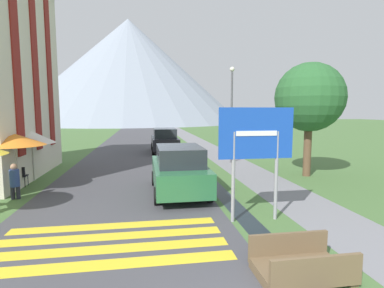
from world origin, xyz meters
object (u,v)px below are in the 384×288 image
parked_car_near (179,170)px  parked_car_far (165,140)px  person_seated_far (15,180)px  streetlamp (232,107)px  cafe_chair_far_right (18,174)px  cafe_umbrella_middle_orange (15,140)px  cafe_chair_far_left (21,175)px  tree_by_path (310,98)px  cafe_umbrella_rear_white (32,137)px  footbridge (301,265)px  person_standing_terrace (10,164)px  road_sign (256,144)px

parked_car_near → parked_car_far: same height
person_seated_far → streetlamp: streetlamp is taller
cafe_chair_far_right → streetlamp: size_ratio=0.15×
parked_car_near → cafe_umbrella_middle_orange: cafe_umbrella_middle_orange is taller
person_seated_far → cafe_chair_far_left: bearing=104.9°
parked_car_near → cafe_chair_far_left: (-6.33, 1.95, -0.40)m
tree_by_path → cafe_umbrella_rear_white: bearing=175.5°
footbridge → cafe_chair_far_left: cafe_chair_far_left is taller
parked_car_far → cafe_chair_far_left: 11.60m
parked_car_near → parked_car_far: bearing=88.8°
parked_car_far → person_standing_terrace: 12.09m
cafe_umbrella_middle_orange → person_standing_terrace: 1.22m
footbridge → streetlamp: size_ratio=0.30×
footbridge → streetlamp: bearing=79.5°
footbridge → cafe_umbrella_middle_orange: 10.58m
cafe_umbrella_rear_white → streetlamp: 10.69m
cafe_chair_far_left → cafe_umbrella_rear_white: cafe_umbrella_rear_white is taller
cafe_chair_far_left → cafe_umbrella_rear_white: (0.12, 1.13, 1.46)m
footbridge → cafe_chair_far_left: 11.32m
tree_by_path → parked_car_far: bearing=123.3°
footbridge → person_seated_far: person_seated_far is taller
parked_car_near → streetlamp: (3.90, 6.28, 2.43)m
cafe_umbrella_middle_orange → cafe_chair_far_right: bearing=111.4°
cafe_chair_far_left → tree_by_path: (12.77, 0.12, 3.23)m
cafe_umbrella_middle_orange → streetlamp: bearing=28.2°
cafe_chair_far_right → tree_by_path: tree_by_path is taller
road_sign → tree_by_path: 7.18m
footbridge → parked_car_far: size_ratio=0.39×
cafe_chair_far_right → person_seated_far: bearing=-51.0°
streetlamp → tree_by_path: size_ratio=1.06×
streetlamp → cafe_chair_far_right: bearing=-158.2°
parked_car_far → footbridge: bearing=-85.6°
cafe_umbrella_middle_orange → person_seated_far: cafe_umbrella_middle_orange is taller
cafe_chair_far_left → person_standing_terrace: bearing=-119.3°
cafe_chair_far_right → person_seated_far: person_seated_far is taller
cafe_umbrella_middle_orange → person_standing_terrace: cafe_umbrella_middle_orange is taller
cafe_umbrella_rear_white → person_seated_far: cafe_umbrella_rear_white is taller
cafe_umbrella_rear_white → person_standing_terrace: bearing=-100.8°
cafe_umbrella_rear_white → road_sign: bearing=-38.0°
parked_car_near → cafe_chair_far_left: bearing=162.9°
cafe_chair_far_right → streetlamp: 11.57m
streetlamp → cafe_umbrella_middle_orange: bearing=-151.8°
road_sign → person_standing_terrace: road_sign is taller
person_standing_terrace → person_seated_far: bearing=-63.2°
cafe_umbrella_rear_white → person_seated_far: 3.20m
road_sign → tree_by_path: (4.65, 5.26, 1.54)m
person_seated_far → cafe_umbrella_middle_orange: bearing=104.5°
cafe_umbrella_rear_white → person_standing_terrace: (-0.31, -1.61, -0.91)m
cafe_umbrella_middle_orange → tree_by_path: 12.66m
parked_car_near → person_standing_terrace: bearing=167.2°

